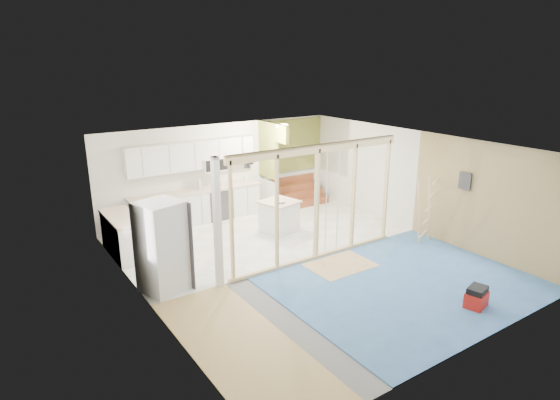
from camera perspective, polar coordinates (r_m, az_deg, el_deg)
room at (r=9.98m, az=3.22°, el=-0.68°), size 7.01×8.01×2.61m
floor_overlays at (r=10.52m, az=3.22°, el=-7.24°), size 7.00×8.00×0.03m
stud_frame at (r=9.75m, az=2.11°, el=0.70°), size 4.66×0.14×2.60m
base_cabinets at (r=12.31m, az=-12.42°, el=-1.69°), size 4.45×2.24×0.93m
upper_cabinets at (r=12.65m, az=-10.33°, el=5.29°), size 3.60×0.41×0.85m
green_partition at (r=14.08m, az=0.91°, el=3.09°), size 2.25×1.51×2.60m
pot_rack at (r=11.16m, az=-3.85°, el=4.91°), size 0.52×0.52×0.72m
sheathing_panel at (r=11.19m, az=24.07°, el=-0.20°), size 0.02×4.00×2.60m
electrical_panel at (r=11.38m, az=21.62°, el=2.18°), size 0.04×0.30×0.40m
ceiling_light at (r=12.89m, az=0.25°, el=9.02°), size 0.32×0.32×0.08m
fridge at (r=9.13m, az=-14.14°, el=-5.60°), size 0.97×0.94×1.79m
island at (r=12.00m, az=-0.10°, el=-2.04°), size 1.03×1.03×0.83m
bowl at (r=11.72m, az=0.04°, el=-0.21°), size 0.26×0.26×0.06m
soap_bottle_a at (r=12.77m, az=-9.83°, el=2.05°), size 0.13×0.13×0.32m
soap_bottle_b at (r=13.48m, az=-4.22°, el=2.74°), size 0.10×0.10×0.18m
toolbox at (r=9.27m, az=22.83°, el=-10.92°), size 0.49×0.41×0.40m
ladder at (r=11.67m, az=17.27°, el=-1.13°), size 0.89×0.13×1.66m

